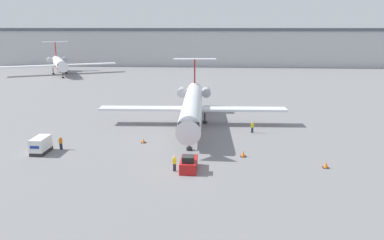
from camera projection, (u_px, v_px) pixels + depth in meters
The scene contains 12 objects.
ground_plane at pixel (185, 172), 42.02m from camera, with size 600.00×600.00×0.00m, color slate.
terminal_building at pixel (210, 47), 156.29m from camera, with size 180.00×16.80×15.31m.
airplane_main at pixel (192, 105), 61.33m from camera, with size 30.98×32.75×9.69m.
pushback_tug at pixel (189, 164), 42.37m from camera, with size 1.84×3.74×1.94m.
luggage_cart at pixel (41, 145), 48.05m from camera, with size 1.66×3.33×2.08m.
worker_near_tug at pixel (175, 163), 41.94m from camera, with size 0.40×0.26×1.83m.
worker_by_wing at pixel (252, 127), 57.17m from camera, with size 0.40×0.25×1.79m.
worker_on_apron at pixel (61, 143), 49.42m from camera, with size 0.40×0.25×1.77m.
traffic_cone_left at pixel (144, 141), 52.43m from camera, with size 0.68×0.68×0.64m.
traffic_cone_right at pixel (243, 154), 46.79m from camera, with size 0.70×0.70×0.76m.
traffic_cone_mid at pixel (326, 165), 43.08m from camera, with size 0.68×0.68×0.74m.
airplane_parked_far_left at pixel (59, 63), 127.34m from camera, with size 35.39×27.68×10.54m.
Camera 1 is at (3.50, -39.21, 15.83)m, focal length 35.00 mm.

